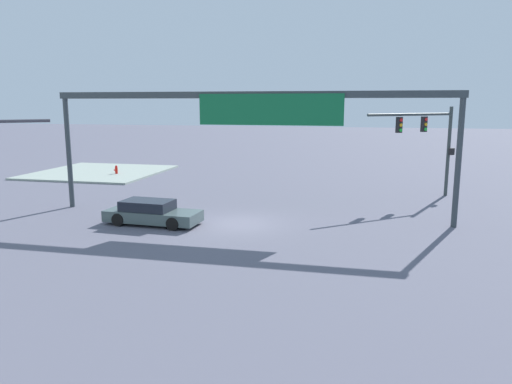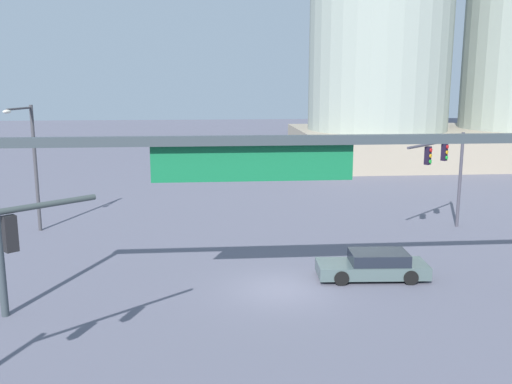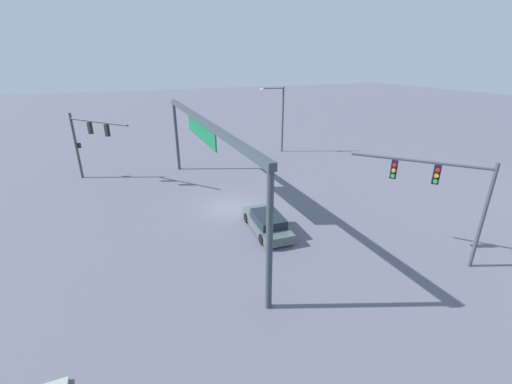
# 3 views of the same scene
# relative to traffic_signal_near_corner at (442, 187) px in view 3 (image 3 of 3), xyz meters

# --- Properties ---
(ground_plane) EXTENTS (203.77, 203.77, 0.00)m
(ground_plane) POSITION_rel_traffic_signal_near_corner_xyz_m (-10.23, -7.83, -4.11)
(ground_plane) COLOR #575767
(traffic_signal_near_corner) EXTENTS (5.00, 4.60, 5.61)m
(traffic_signal_near_corner) POSITION_rel_traffic_signal_near_corner_xyz_m (0.00, 0.00, 0.00)
(traffic_signal_near_corner) COLOR #3F3D47
(traffic_signal_near_corner) RESTS_ON ground
(traffic_signal_opposite_side) EXTENTS (5.61, 4.51, 5.79)m
(traffic_signal_opposite_side) POSITION_rel_traffic_signal_near_corner_xyz_m (-20.27, -17.08, -0.08)
(traffic_signal_opposite_side) COLOR #343D3D
(traffic_signal_opposite_side) RESTS_ON ground
(streetlamp_curved_arm) EXTENTS (0.88, 2.65, 7.22)m
(streetlamp_curved_arm) POSITION_rel_traffic_signal_near_corner_xyz_m (-23.05, 2.32, 0.15)
(streetlamp_curved_arm) COLOR #3C3B40
(streetlamp_curved_arm) RESTS_ON ground
(overhead_sign_gantry) EXTENTS (21.49, 0.43, 6.61)m
(overhead_sign_gantry) POSITION_rel_traffic_signal_near_corner_xyz_m (-10.51, -9.58, 1.45)
(overhead_sign_gantry) COLOR #323B40
(overhead_sign_gantry) RESTS_ON ground
(sedan_car_approaching) EXTENTS (4.88, 2.09, 1.21)m
(sedan_car_approaching) POSITION_rel_traffic_signal_near_corner_xyz_m (-6.02, -6.86, -3.54)
(sedan_car_approaching) COLOR #435354
(sedan_car_approaching) RESTS_ON ground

